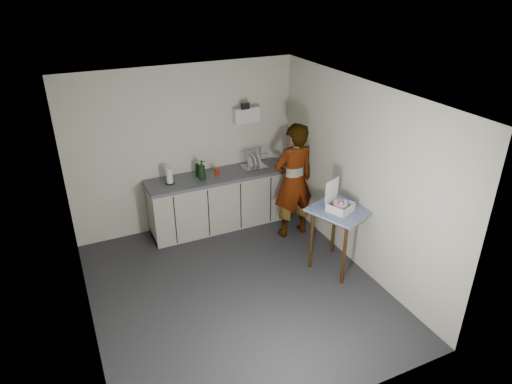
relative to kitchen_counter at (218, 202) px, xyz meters
name	(u,v)px	position (x,y,z in m)	size (l,w,h in m)	color
ground	(237,290)	(-0.40, -1.70, -0.43)	(4.00, 4.00, 0.00)	#2C2D31
wall_back	(186,149)	(-0.40, 0.29, 0.87)	(3.60, 0.02, 2.60)	beige
wall_right	(358,177)	(1.39, -1.70, 0.87)	(0.02, 4.00, 2.60)	beige
wall_left	(77,237)	(-2.19, -1.70, 0.87)	(0.02, 4.00, 2.60)	beige
ceiling	(232,97)	(-0.40, -1.70, 2.17)	(3.60, 4.00, 0.01)	white
kitchen_counter	(218,202)	(0.00, 0.00, 0.00)	(2.24, 0.62, 0.91)	black
wall_shelf	(246,115)	(0.60, 0.22, 1.32)	(0.42, 0.18, 0.37)	white
side_table	(341,216)	(1.10, -1.80, 0.40)	(0.95, 0.95, 0.94)	#351F0C
standing_man	(294,181)	(0.96, -0.73, 0.49)	(0.67, 0.44, 1.84)	#B2A593
soap_bottle	(202,170)	(-0.27, -0.06, 0.64)	(0.12, 0.12, 0.31)	black
soda_can	(217,172)	(-0.01, -0.03, 0.54)	(0.06, 0.06, 0.12)	red
dark_bottle	(197,170)	(-0.30, 0.07, 0.59)	(0.06, 0.06, 0.21)	black
paper_towel	(169,176)	(-0.76, 0.00, 0.60)	(0.14, 0.14, 0.25)	black
dish_rack	(254,164)	(0.65, 0.04, 0.55)	(0.39, 0.29, 0.27)	silver
bakery_box	(339,204)	(1.03, -1.83, 0.61)	(0.38, 0.39, 0.41)	white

